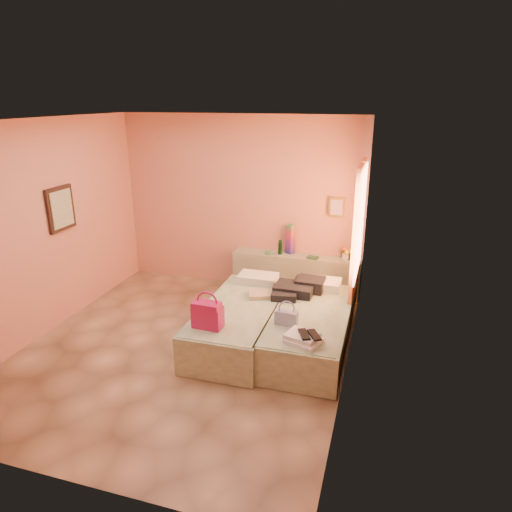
{
  "coord_description": "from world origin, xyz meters",
  "views": [
    {
      "loc": [
        2.31,
        -4.65,
        3.05
      ],
      "look_at": [
        0.67,
        0.85,
        1.03
      ],
      "focal_mm": 32.0,
      "sensor_mm": 36.0,
      "label": 1
    }
  ],
  "objects_px": {
    "green_book": "(313,258)",
    "headboard_ledge": "(296,274)",
    "magenta_handbag": "(208,314)",
    "towel_stack": "(304,339)",
    "bed_right": "(310,330)",
    "water_bottle": "(280,247)",
    "flower_vase": "(346,252)",
    "blue_handbag": "(286,318)",
    "bed_left": "(241,323)"
  },
  "relations": [
    {
      "from": "magenta_handbag",
      "to": "water_bottle",
      "type": "bearing_deg",
      "value": 85.01
    },
    {
      "from": "headboard_ledge",
      "to": "blue_handbag",
      "type": "bearing_deg",
      "value": -81.43
    },
    {
      "from": "green_book",
      "to": "water_bottle",
      "type": "bearing_deg",
      "value": -175.28
    },
    {
      "from": "bed_right",
      "to": "bed_left",
      "type": "bearing_deg",
      "value": -176.28
    },
    {
      "from": "water_bottle",
      "to": "magenta_handbag",
      "type": "xyz_separation_m",
      "value": [
        -0.29,
        -2.34,
        -0.1
      ]
    },
    {
      "from": "bed_left",
      "to": "flower_vase",
      "type": "height_order",
      "value": "flower_vase"
    },
    {
      "from": "bed_left",
      "to": "water_bottle",
      "type": "distance_m",
      "value": 1.76
    },
    {
      "from": "headboard_ledge",
      "to": "towel_stack",
      "type": "relative_size",
      "value": 5.86
    },
    {
      "from": "water_bottle",
      "to": "towel_stack",
      "type": "height_order",
      "value": "water_bottle"
    },
    {
      "from": "headboard_ledge",
      "to": "flower_vase",
      "type": "distance_m",
      "value": 0.89
    },
    {
      "from": "bed_left",
      "to": "bed_right",
      "type": "bearing_deg",
      "value": 3.72
    },
    {
      "from": "bed_right",
      "to": "flower_vase",
      "type": "xyz_separation_m",
      "value": [
        0.25,
        1.66,
        0.52
      ]
    },
    {
      "from": "water_bottle",
      "to": "towel_stack",
      "type": "relative_size",
      "value": 0.65
    },
    {
      "from": "bed_right",
      "to": "water_bottle",
      "type": "height_order",
      "value": "water_bottle"
    },
    {
      "from": "headboard_ledge",
      "to": "magenta_handbag",
      "type": "distance_m",
      "value": 2.45
    },
    {
      "from": "bed_right",
      "to": "green_book",
      "type": "height_order",
      "value": "green_book"
    },
    {
      "from": "headboard_ledge",
      "to": "magenta_handbag",
      "type": "bearing_deg",
      "value": -103.22
    },
    {
      "from": "bed_left",
      "to": "towel_stack",
      "type": "distance_m",
      "value": 1.23
    },
    {
      "from": "flower_vase",
      "to": "magenta_handbag",
      "type": "bearing_deg",
      "value": -119.13
    },
    {
      "from": "headboard_ledge",
      "to": "water_bottle",
      "type": "bearing_deg",
      "value": -176.65
    },
    {
      "from": "blue_handbag",
      "to": "green_book",
      "type": "bearing_deg",
      "value": 95.89
    },
    {
      "from": "bed_right",
      "to": "water_bottle",
      "type": "xyz_separation_m",
      "value": [
        -0.79,
        1.62,
        0.51
      ]
    },
    {
      "from": "blue_handbag",
      "to": "towel_stack",
      "type": "height_order",
      "value": "blue_handbag"
    },
    {
      "from": "green_book",
      "to": "flower_vase",
      "type": "distance_m",
      "value": 0.51
    },
    {
      "from": "green_book",
      "to": "magenta_handbag",
      "type": "xyz_separation_m",
      "value": [
        -0.83,
        -2.29,
        -0.0
      ]
    },
    {
      "from": "magenta_handbag",
      "to": "towel_stack",
      "type": "xyz_separation_m",
      "value": [
        1.14,
        -0.04,
        -0.11
      ]
    },
    {
      "from": "green_book",
      "to": "headboard_ledge",
      "type": "bearing_deg",
      "value": 176.02
    },
    {
      "from": "bed_right",
      "to": "blue_handbag",
      "type": "relative_size",
      "value": 7.51
    },
    {
      "from": "bed_right",
      "to": "flower_vase",
      "type": "height_order",
      "value": "flower_vase"
    },
    {
      "from": "green_book",
      "to": "bed_right",
      "type": "bearing_deg",
      "value": -70.22
    },
    {
      "from": "bed_right",
      "to": "blue_handbag",
      "type": "height_order",
      "value": "blue_handbag"
    },
    {
      "from": "bed_left",
      "to": "bed_right",
      "type": "relative_size",
      "value": 1.0
    },
    {
      "from": "water_bottle",
      "to": "magenta_handbag",
      "type": "relative_size",
      "value": 0.66
    },
    {
      "from": "water_bottle",
      "to": "bed_left",
      "type": "bearing_deg",
      "value": -93.75
    },
    {
      "from": "water_bottle",
      "to": "towel_stack",
      "type": "distance_m",
      "value": 2.54
    },
    {
      "from": "water_bottle",
      "to": "blue_handbag",
      "type": "bearing_deg",
      "value": -74.21
    },
    {
      "from": "green_book",
      "to": "towel_stack",
      "type": "height_order",
      "value": "green_book"
    },
    {
      "from": "green_book",
      "to": "magenta_handbag",
      "type": "distance_m",
      "value": 2.43
    },
    {
      "from": "green_book",
      "to": "flower_vase",
      "type": "height_order",
      "value": "flower_vase"
    },
    {
      "from": "headboard_ledge",
      "to": "green_book",
      "type": "height_order",
      "value": "green_book"
    },
    {
      "from": "water_bottle",
      "to": "green_book",
      "type": "xyz_separation_m",
      "value": [
        0.54,
        -0.06,
        -0.1
      ]
    },
    {
      "from": "bed_left",
      "to": "flower_vase",
      "type": "relative_size",
      "value": 8.05
    },
    {
      "from": "headboard_ledge",
      "to": "blue_handbag",
      "type": "distance_m",
      "value": 2.08
    },
    {
      "from": "bed_right",
      "to": "flower_vase",
      "type": "bearing_deg",
      "value": 81.32
    },
    {
      "from": "headboard_ledge",
      "to": "bed_left",
      "type": "xyz_separation_m",
      "value": [
        -0.38,
        -1.7,
        -0.08
      ]
    },
    {
      "from": "bed_right",
      "to": "blue_handbag",
      "type": "distance_m",
      "value": 0.57
    },
    {
      "from": "water_bottle",
      "to": "magenta_handbag",
      "type": "height_order",
      "value": "water_bottle"
    },
    {
      "from": "water_bottle",
      "to": "blue_handbag",
      "type": "height_order",
      "value": "water_bottle"
    },
    {
      "from": "bed_left",
      "to": "blue_handbag",
      "type": "bearing_deg",
      "value": -26.52
    },
    {
      "from": "bed_left",
      "to": "blue_handbag",
      "type": "height_order",
      "value": "blue_handbag"
    }
  ]
}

